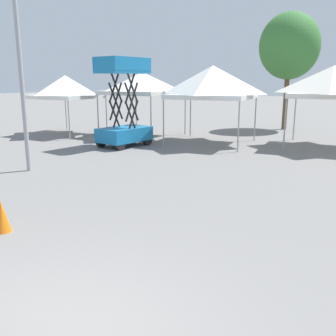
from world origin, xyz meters
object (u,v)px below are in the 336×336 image
(tree_behind_tents_center, at_px, (289,46))
(canopy_tent_right_of_center, at_px, (333,82))
(canopy_tent_far_right, at_px, (213,82))
(canopy_tent_behind_left, at_px, (142,83))
(canopy_tent_center, at_px, (66,87))
(traffic_cone_lot_center, at_px, (2,216))
(scissor_lift, at_px, (124,120))

(tree_behind_tents_center, bearing_deg, canopy_tent_right_of_center, -62.54)
(canopy_tent_far_right, xyz_separation_m, canopy_tent_right_of_center, (4.95, 1.30, 0.02))
(canopy_tent_right_of_center, bearing_deg, canopy_tent_behind_left, -175.89)
(canopy_tent_center, xyz_separation_m, traffic_cone_lot_center, (8.30, -11.19, -2.22))
(canopy_tent_far_right, bearing_deg, tree_behind_tents_center, 73.45)
(canopy_tent_behind_left, relative_size, canopy_tent_far_right, 1.00)
(canopy_tent_center, bearing_deg, scissor_lift, -20.65)
(scissor_lift, bearing_deg, canopy_tent_behind_left, 106.57)
(tree_behind_tents_center, bearing_deg, canopy_tent_center, -143.33)
(canopy_tent_center, bearing_deg, traffic_cone_lot_center, -53.42)
(tree_behind_tents_center, relative_size, traffic_cone_lot_center, 10.65)
(canopy_tent_right_of_center, bearing_deg, scissor_lift, -154.72)
(canopy_tent_far_right, distance_m, canopy_tent_right_of_center, 5.12)
(scissor_lift, bearing_deg, canopy_tent_right_of_center, 25.28)
(scissor_lift, distance_m, traffic_cone_lot_center, 9.95)
(canopy_tent_far_right, relative_size, tree_behind_tents_center, 0.56)
(canopy_tent_center, xyz_separation_m, canopy_tent_far_right, (8.11, 0.67, 0.27))
(traffic_cone_lot_center, bearing_deg, canopy_tent_right_of_center, 70.13)
(canopy_tent_behind_left, distance_m, canopy_tent_far_right, 4.16)
(canopy_tent_far_right, bearing_deg, canopy_tent_center, -175.28)
(canopy_tent_far_right, bearing_deg, canopy_tent_behind_left, 171.04)
(canopy_tent_behind_left, xyz_separation_m, scissor_lift, (0.95, -3.18, -1.56))
(canopy_tent_behind_left, bearing_deg, scissor_lift, -73.43)
(canopy_tent_far_right, height_order, scissor_lift, scissor_lift)
(canopy_tent_far_right, distance_m, scissor_lift, 4.37)
(scissor_lift, relative_size, tree_behind_tents_center, 0.57)
(canopy_tent_right_of_center, bearing_deg, canopy_tent_center, -171.43)
(canopy_tent_right_of_center, distance_m, traffic_cone_lot_center, 14.21)
(canopy_tent_far_right, xyz_separation_m, traffic_cone_lot_center, (0.20, -11.86, -2.49))
(scissor_lift, xyz_separation_m, tree_behind_tents_center, (5.21, 9.42, 3.62))
(canopy_tent_behind_left, distance_m, canopy_tent_right_of_center, 9.09)
(tree_behind_tents_center, bearing_deg, canopy_tent_far_right, -106.55)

